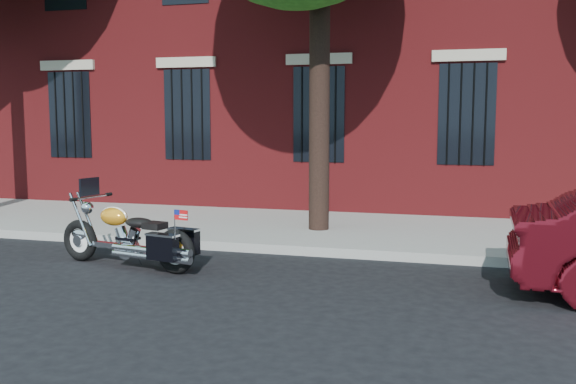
# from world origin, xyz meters

# --- Properties ---
(ground) EXTENTS (120.00, 120.00, 0.00)m
(ground) POSITION_xyz_m (0.00, 0.00, 0.00)
(ground) COLOR black
(ground) RESTS_ON ground
(curb) EXTENTS (40.00, 0.16, 0.15)m
(curb) POSITION_xyz_m (0.00, 1.38, 0.07)
(curb) COLOR gray
(curb) RESTS_ON ground
(sidewalk) EXTENTS (40.00, 3.60, 0.15)m
(sidewalk) POSITION_xyz_m (0.00, 3.26, 0.07)
(sidewalk) COLOR gray
(sidewalk) RESTS_ON ground
(motorcycle) EXTENTS (2.40, 1.03, 1.26)m
(motorcycle) POSITION_xyz_m (-1.53, -0.14, 0.43)
(motorcycle) COLOR black
(motorcycle) RESTS_ON ground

